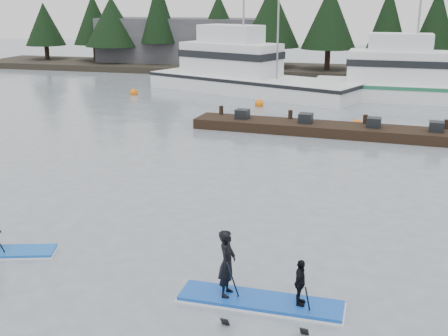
% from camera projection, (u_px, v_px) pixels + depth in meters
% --- Properties ---
extents(ground, '(160.00, 160.00, 0.00)m').
position_uv_depth(ground, '(164.00, 273.00, 14.45)').
color(ground, slate).
rests_on(ground, ground).
extents(far_shore, '(70.00, 8.00, 0.60)m').
position_uv_depth(far_shore, '(321.00, 71.00, 53.25)').
color(far_shore, '#2D281E').
rests_on(far_shore, ground).
extents(treeline, '(60.00, 4.00, 8.00)m').
position_uv_depth(treeline, '(321.00, 74.00, 53.34)').
color(treeline, black).
rests_on(treeline, ground).
extents(waterfront_building, '(18.00, 6.00, 5.00)m').
position_uv_depth(waterfront_building, '(187.00, 43.00, 57.91)').
color(waterfront_building, '#4C4C51').
rests_on(waterfront_building, ground).
extents(fishing_boat_large, '(17.24, 10.55, 9.54)m').
position_uv_depth(fishing_boat_large, '(246.00, 83.00, 42.72)').
color(fishing_boat_large, white).
rests_on(fishing_boat_large, ground).
extents(fishing_boat_medium, '(15.31, 4.75, 8.95)m').
position_uv_depth(fishing_boat_medium, '(417.00, 91.00, 39.44)').
color(fishing_boat_medium, white).
rests_on(fishing_boat_medium, ground).
extents(floating_dock, '(16.08, 3.19, 0.53)m').
position_uv_depth(floating_dock, '(343.00, 130.00, 29.14)').
color(floating_dock, black).
rests_on(floating_dock, ground).
extents(buoy_d, '(0.63, 0.63, 0.63)m').
position_uv_depth(buoy_d, '(357.00, 128.00, 30.88)').
color(buoy_d, orange).
rests_on(buoy_d, ground).
extents(buoy_a, '(0.59, 0.59, 0.59)m').
position_uv_depth(buoy_a, '(134.00, 95.00, 41.74)').
color(buoy_a, orange).
rests_on(buoy_a, ground).
extents(buoy_b, '(0.59, 0.59, 0.59)m').
position_uv_depth(buoy_b, '(259.00, 106.00, 37.22)').
color(buoy_b, orange).
rests_on(buoy_b, ground).
extents(paddleboard_duo, '(3.80, 1.16, 2.26)m').
position_uv_depth(paddleboard_duo, '(255.00, 284.00, 12.88)').
color(paddleboard_duo, '#1249B1').
rests_on(paddleboard_duo, ground).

